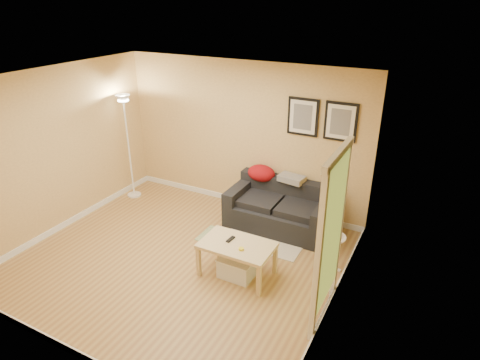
% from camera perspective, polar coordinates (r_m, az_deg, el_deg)
% --- Properties ---
extents(floor, '(4.50, 4.50, 0.00)m').
position_cam_1_polar(floor, '(6.23, -8.28, -10.75)').
color(floor, '#AC8849').
rests_on(floor, ground).
extents(ceiling, '(4.50, 4.50, 0.00)m').
position_cam_1_polar(ceiling, '(5.20, -10.03, 13.40)').
color(ceiling, white).
rests_on(ceiling, wall_back).
extents(wall_back, '(4.50, 0.00, 4.50)m').
position_cam_1_polar(wall_back, '(7.17, 0.36, 6.04)').
color(wall_back, '#DEB772').
rests_on(wall_back, ground).
extents(wall_front, '(4.50, 0.00, 4.50)m').
position_cam_1_polar(wall_front, '(4.36, -24.83, -9.40)').
color(wall_front, '#DEB772').
rests_on(wall_front, ground).
extents(wall_left, '(0.00, 4.00, 4.00)m').
position_cam_1_polar(wall_left, '(7.09, -23.97, 3.66)').
color(wall_left, '#DEB772').
rests_on(wall_left, ground).
extents(wall_right, '(0.00, 4.00, 4.00)m').
position_cam_1_polar(wall_right, '(4.72, 13.69, -4.98)').
color(wall_right, '#DEB772').
rests_on(wall_right, ground).
extents(baseboard_back, '(4.50, 0.02, 0.10)m').
position_cam_1_polar(baseboard_back, '(7.65, 0.30, -2.90)').
color(baseboard_back, white).
rests_on(baseboard_back, ground).
extents(baseboard_front, '(4.50, 0.02, 0.10)m').
position_cam_1_polar(baseboard_front, '(5.13, -22.14, -21.12)').
color(baseboard_front, white).
rests_on(baseboard_front, ground).
extents(baseboard_left, '(0.02, 4.00, 0.10)m').
position_cam_1_polar(baseboard_left, '(7.58, -22.33, -5.21)').
color(baseboard_left, white).
rests_on(baseboard_left, ground).
extents(baseboard_right, '(0.02, 4.00, 0.10)m').
position_cam_1_polar(baseboard_right, '(5.43, 12.24, -16.53)').
color(baseboard_right, white).
rests_on(baseboard_right, ground).
extents(sofa, '(1.70, 0.90, 0.75)m').
position_cam_1_polar(sofa, '(6.79, 5.56, -3.71)').
color(sofa, black).
rests_on(sofa, ground).
extents(red_throw, '(0.48, 0.36, 0.28)m').
position_cam_1_polar(red_throw, '(7.02, 2.98, 0.96)').
color(red_throw, maroon).
rests_on(red_throw, sofa).
extents(plaid_throw, '(0.45, 0.32, 0.10)m').
position_cam_1_polar(plaid_throw, '(6.83, 7.18, 0.19)').
color(plaid_throw, tan).
rests_on(plaid_throw, sofa).
extents(framed_print_left, '(0.50, 0.04, 0.60)m').
position_cam_1_polar(framed_print_left, '(6.60, 8.73, 8.66)').
color(framed_print_left, black).
rests_on(framed_print_left, wall_back).
extents(framed_print_right, '(0.50, 0.04, 0.60)m').
position_cam_1_polar(framed_print_right, '(6.44, 13.80, 7.84)').
color(framed_print_right, black).
rests_on(framed_print_right, wall_back).
extents(area_rug, '(1.25, 0.85, 0.01)m').
position_cam_1_polar(area_rug, '(6.65, 3.64, -7.98)').
color(area_rug, beige).
rests_on(area_rug, ground).
extents(green_runner, '(0.70, 0.50, 0.01)m').
position_cam_1_polar(green_runner, '(6.64, -2.63, -7.99)').
color(green_runner, '#668C4C').
rests_on(green_runner, ground).
extents(coffee_table, '(1.09, 0.79, 0.49)m').
position_cam_1_polar(coffee_table, '(5.73, -0.42, -10.91)').
color(coffee_table, '#DCC386').
rests_on(coffee_table, ground).
extents(remote_control, '(0.06, 0.16, 0.02)m').
position_cam_1_polar(remote_control, '(5.67, -1.33, -8.22)').
color(remote_control, black).
rests_on(remote_control, coffee_table).
extents(tape_roll, '(0.07, 0.07, 0.03)m').
position_cam_1_polar(tape_roll, '(5.47, 0.16, -9.54)').
color(tape_roll, yellow).
rests_on(tape_roll, coffee_table).
extents(storage_bin, '(0.48, 0.35, 0.29)m').
position_cam_1_polar(storage_bin, '(5.75, -0.46, -12.01)').
color(storage_bin, white).
rests_on(storage_bin, ground).
extents(side_table, '(0.35, 0.35, 0.53)m').
position_cam_1_polar(side_table, '(5.97, 12.57, -9.78)').
color(side_table, white).
rests_on(side_table, ground).
extents(book_stack, '(0.22, 0.26, 0.07)m').
position_cam_1_polar(book_stack, '(5.79, 12.71, -7.35)').
color(book_stack, teal).
rests_on(book_stack, side_table).
extents(floor_lamp, '(0.26, 0.26, 1.97)m').
position_cam_1_polar(floor_lamp, '(7.86, -15.13, 4.00)').
color(floor_lamp, white).
rests_on(floor_lamp, ground).
extents(doorway, '(0.12, 1.01, 2.13)m').
position_cam_1_polar(doorway, '(4.74, 12.30, -8.55)').
color(doorway, white).
rests_on(doorway, ground).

